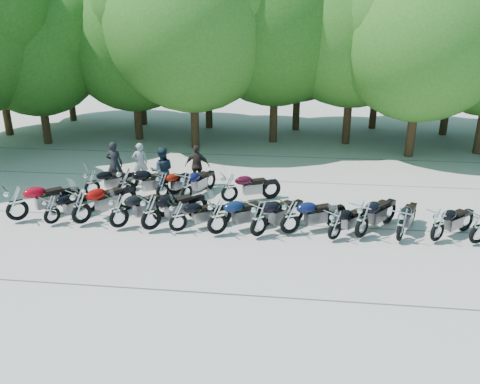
# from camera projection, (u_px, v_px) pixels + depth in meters

# --- Properties ---
(ground) EXTENTS (90.00, 90.00, 0.00)m
(ground) POSITION_uv_depth(u_px,v_px,m) (234.00, 241.00, 14.56)
(ground) COLOR gray
(ground) RESTS_ON ground
(tree_1) EXTENTS (6.97, 6.97, 8.55)m
(tree_1) POSITION_uv_depth(u_px,v_px,m) (35.00, 50.00, 24.63)
(tree_1) COLOR #3A2614
(tree_1) RESTS_ON ground
(tree_2) EXTENTS (7.31, 7.31, 8.97)m
(tree_2) POSITION_uv_depth(u_px,v_px,m) (132.00, 44.00, 25.52)
(tree_2) COLOR #3A2614
(tree_2) RESTS_ON ground
(tree_3) EXTENTS (8.70, 8.70, 10.67)m
(tree_3) POSITION_uv_depth(u_px,v_px,m) (192.00, 24.00, 23.28)
(tree_3) COLOR #3A2614
(tree_3) RESTS_ON ground
(tree_4) EXTENTS (9.13, 9.13, 11.20)m
(tree_4) POSITION_uv_depth(u_px,v_px,m) (276.00, 18.00, 24.45)
(tree_4) COLOR #3A2614
(tree_4) RESTS_ON ground
(tree_5) EXTENTS (9.04, 9.04, 11.10)m
(tree_5) POSITION_uv_depth(u_px,v_px,m) (355.00, 19.00, 24.13)
(tree_5) COLOR #3A2614
(tree_5) RESTS_ON ground
(tree_6) EXTENTS (8.00, 8.00, 9.82)m
(tree_6) POSITION_uv_depth(u_px,v_px,m) (424.00, 36.00, 21.84)
(tree_6) COLOR #3A2614
(tree_6) RESTS_ON ground
(tree_9) EXTENTS (7.59, 7.59, 9.32)m
(tree_9) POSITION_uv_depth(u_px,v_px,m) (64.00, 37.00, 30.57)
(tree_9) COLOR #3A2614
(tree_9) RESTS_ON ground
(tree_10) EXTENTS (7.78, 7.78, 9.55)m
(tree_10) POSITION_uv_depth(u_px,v_px,m) (138.00, 35.00, 29.37)
(tree_10) COLOR #3A2614
(tree_10) RESTS_ON ground
(tree_11) EXTENTS (7.56, 7.56, 9.28)m
(tree_11) POSITION_uv_depth(u_px,v_px,m) (207.00, 38.00, 28.42)
(tree_11) COLOR #3A2614
(tree_11) RESTS_ON ground
(tree_12) EXTENTS (7.88, 7.88, 9.67)m
(tree_12) POSITION_uv_depth(u_px,v_px,m) (299.00, 35.00, 27.77)
(tree_12) COLOR #3A2614
(tree_12) RESTS_ON ground
(tree_13) EXTENTS (8.31, 8.31, 10.20)m
(tree_13) POSITION_uv_depth(u_px,v_px,m) (381.00, 29.00, 28.07)
(tree_13) COLOR #3A2614
(tree_13) RESTS_ON ground
(tree_14) EXTENTS (8.02, 8.02, 9.84)m
(tree_14) POSITION_uv_depth(u_px,v_px,m) (458.00, 33.00, 26.41)
(tree_14) COLOR #3A2614
(tree_14) RESTS_ON ground
(motorcycle_0) EXTENTS (2.37, 2.34, 1.44)m
(motorcycle_0) POSITION_uv_depth(u_px,v_px,m) (16.00, 202.00, 15.72)
(motorcycle_0) COLOR maroon
(motorcycle_0) RESTS_ON ground
(motorcycle_1) EXTENTS (1.60, 2.08, 1.16)m
(motorcycle_1) POSITION_uv_depth(u_px,v_px,m) (51.00, 209.00, 15.54)
(motorcycle_1) COLOR black
(motorcycle_1) RESTS_ON ground
(motorcycle_2) EXTENTS (2.05, 2.54, 1.43)m
(motorcycle_2) POSITION_uv_depth(u_px,v_px,m) (81.00, 205.00, 15.48)
(motorcycle_2) COLOR #860804
(motorcycle_2) RESTS_ON ground
(motorcycle_3) EXTENTS (2.18, 2.23, 1.35)m
(motorcycle_3) POSITION_uv_depth(u_px,v_px,m) (118.00, 210.00, 15.19)
(motorcycle_3) COLOR black
(motorcycle_3) RESTS_ON ground
(motorcycle_4) EXTENTS (2.29, 2.32, 1.41)m
(motorcycle_4) POSITION_uv_depth(u_px,v_px,m) (150.00, 212.00, 15.01)
(motorcycle_4) COLOR black
(motorcycle_4) RESTS_ON ground
(motorcycle_5) EXTENTS (2.15, 1.65, 1.20)m
(motorcycle_5) POSITION_uv_depth(u_px,v_px,m) (178.00, 216.00, 14.95)
(motorcycle_5) COLOR black
(motorcycle_5) RESTS_ON ground
(motorcycle_6) EXTENTS (2.43, 1.98, 1.38)m
(motorcycle_6) POSITION_uv_depth(u_px,v_px,m) (217.00, 216.00, 14.71)
(motorcycle_6) COLOR #0D1A39
(motorcycle_6) RESTS_ON ground
(motorcycle_7) EXTENTS (2.15, 2.31, 1.37)m
(motorcycle_7) POSITION_uv_depth(u_px,v_px,m) (259.00, 218.00, 14.58)
(motorcycle_7) COLOR black
(motorcycle_7) RESTS_ON ground
(motorcycle_8) EXTENTS (2.43, 1.73, 1.34)m
(motorcycle_8) POSITION_uv_depth(u_px,v_px,m) (290.00, 216.00, 14.76)
(motorcycle_8) COLOR #0C1237
(motorcycle_8) RESTS_ON ground
(motorcycle_9) EXTENTS (1.85, 1.92, 1.15)m
(motorcycle_9) POSITION_uv_depth(u_px,v_px,m) (335.00, 224.00, 14.40)
(motorcycle_9) COLOR black
(motorcycle_9) RESTS_ON ground
(motorcycle_10) EXTENTS (2.08, 2.42, 1.39)m
(motorcycle_10) POSITION_uv_depth(u_px,v_px,m) (362.00, 219.00, 14.47)
(motorcycle_10) COLOR black
(motorcycle_10) RESTS_ON ground
(motorcycle_11) EXTENTS (1.52, 2.29, 1.25)m
(motorcycle_11) POSITION_uv_depth(u_px,v_px,m) (401.00, 224.00, 14.31)
(motorcycle_11) COLOR black
(motorcycle_11) RESTS_ON ground
(motorcycle_12) EXTENTS (2.07, 1.95, 1.23)m
(motorcycle_12) POSITION_uv_depth(u_px,v_px,m) (438.00, 224.00, 14.26)
(motorcycle_12) COLOR black
(motorcycle_12) RESTS_ON ground
(motorcycle_13) EXTENTS (2.26, 1.57, 1.24)m
(motorcycle_13) POSITION_uv_depth(u_px,v_px,m) (479.00, 227.00, 14.10)
(motorcycle_13) COLOR black
(motorcycle_13) RESTS_ON ground
(motorcycle_14) EXTENTS (2.07, 1.89, 1.22)m
(motorcycle_14) POSITION_uv_depth(u_px,v_px,m) (92.00, 182.00, 18.05)
(motorcycle_14) COLOR black
(motorcycle_14) RESTS_ON ground
(motorcycle_15) EXTENTS (2.60, 1.80, 1.42)m
(motorcycle_15) POSITION_uv_depth(u_px,v_px,m) (126.00, 182.00, 17.71)
(motorcycle_15) COLOR black
(motorcycle_15) RESTS_ON ground
(motorcycle_16) EXTENTS (1.76, 2.10, 1.20)m
(motorcycle_16) POSITION_uv_depth(u_px,v_px,m) (162.00, 185.00, 17.77)
(motorcycle_16) COLOR maroon
(motorcycle_16) RESTS_ON ground
(motorcycle_17) EXTENTS (1.50, 2.42, 1.31)m
(motorcycle_17) POSITION_uv_depth(u_px,v_px,m) (186.00, 186.00, 17.47)
(motorcycle_17) COLOR #0C0E37
(motorcycle_17) RESTS_ON ground
(motorcycle_18) EXTENTS (2.40, 1.60, 1.31)m
(motorcycle_18) POSITION_uv_depth(u_px,v_px,m) (229.00, 187.00, 17.40)
(motorcycle_18) COLOR #340716
(motorcycle_18) RESTS_ON ground
(rider_0) EXTENTS (0.70, 0.47, 1.88)m
(rider_0) POSITION_uv_depth(u_px,v_px,m) (115.00, 164.00, 19.25)
(rider_0) COLOR black
(rider_0) RESTS_ON ground
(rider_1) EXTENTS (1.06, 0.92, 1.89)m
(rider_1) POSITION_uv_depth(u_px,v_px,m) (162.00, 171.00, 18.34)
(rider_1) COLOR #1A2A38
(rider_1) RESTS_ON ground
(rider_2) EXTENTS (1.03, 0.44, 1.75)m
(rider_2) POSITION_uv_depth(u_px,v_px,m) (197.00, 166.00, 19.20)
(rider_2) COLOR black
(rider_2) RESTS_ON ground
(rider_3) EXTENTS (0.74, 0.63, 1.73)m
(rider_3) POSITION_uv_depth(u_px,v_px,m) (140.00, 163.00, 19.64)
(rider_3) COLOR gray
(rider_3) RESTS_ON ground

